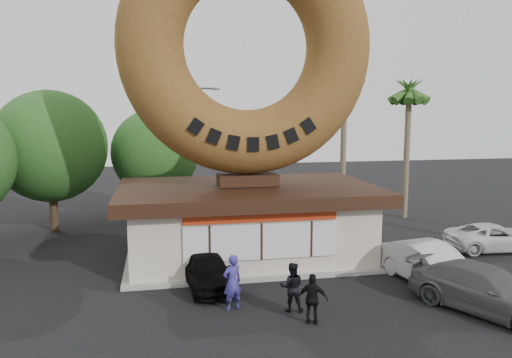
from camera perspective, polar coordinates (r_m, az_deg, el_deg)
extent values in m
plane|color=black|center=(17.14, 2.67, -14.68)|extent=(90.00, 90.00, 0.00)
cube|color=beige|center=(22.28, -0.99, -5.27)|extent=(10.00, 6.00, 3.00)
cube|color=#999993|center=(22.65, -0.98, -8.78)|extent=(10.60, 6.60, 0.15)
cube|color=#3F3F3F|center=(21.98, -1.00, -1.34)|extent=(10.00, 6.00, 0.10)
cube|color=black|center=(21.99, -1.00, -1.46)|extent=(11.20, 7.20, 0.55)
cube|color=silver|center=(19.37, 0.61, -7.15)|extent=(6.00, 0.12, 1.40)
cube|color=#B42E0F|center=(19.11, 0.63, -4.27)|extent=(6.00, 0.10, 0.45)
cube|color=black|center=(21.91, -1.00, -0.04)|extent=(2.60, 1.40, 0.50)
torus|color=brown|center=(21.86, -1.04, 14.90)|extent=(10.88, 2.77, 10.88)
cylinder|color=#473321|center=(29.34, -22.15, -2.36)|extent=(0.44, 0.44, 3.30)
sphere|color=#1C4E1B|center=(28.99, -22.45, 3.49)|extent=(6.00, 6.00, 6.00)
cylinder|color=#473321|center=(30.80, -11.32, -1.88)|extent=(0.44, 0.44, 2.86)
sphere|color=#1C4E1B|center=(30.47, -11.45, 2.95)|extent=(5.20, 5.20, 5.20)
cylinder|color=#726651|center=(31.53, 9.95, 4.00)|extent=(0.36, 0.36, 9.00)
cylinder|color=#726651|center=(31.65, 16.84, 2.89)|extent=(0.36, 0.36, 8.00)
cylinder|color=#59595E|center=(31.52, -7.80, 3.14)|extent=(0.18, 0.18, 8.00)
cylinder|color=#59595E|center=(31.51, -6.27, 10.26)|extent=(1.80, 0.12, 0.12)
cube|color=#59595E|center=(31.59, -4.62, 10.18)|extent=(0.45, 0.20, 0.12)
imported|color=navy|center=(16.83, -2.72, -11.70)|extent=(0.80, 0.67, 1.87)
imported|color=black|center=(16.76, 4.11, -12.20)|extent=(0.91, 0.78, 1.64)
imported|color=black|center=(15.89, 6.49, -13.47)|extent=(1.01, 0.71, 1.60)
imported|color=black|center=(18.98, -5.64, -10.27)|extent=(2.07, 4.11, 1.34)
imported|color=#B0B0B5|center=(20.21, 19.35, -9.25)|extent=(2.42, 4.91, 1.55)
imported|color=#56595B|center=(18.31, 24.93, -11.44)|extent=(4.26, 5.50, 1.49)
imported|color=silver|center=(26.19, 25.63, -6.02)|extent=(4.66, 2.43, 1.25)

